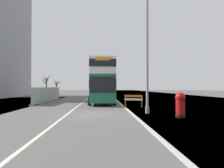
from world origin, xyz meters
The scene contains 10 objects.
ground centered at (0.60, 0.11, -0.05)m, with size 140.00×280.00×0.10m.
double_decker_bus centered at (0.56, 10.51, 2.59)m, with size 3.10×10.31×4.88m.
lamppost_foreground centered at (3.88, 0.23, 4.49)m, with size 0.29×0.70×9.46m.
red_pillar_postbox centered at (5.49, -1.89, 0.85)m, with size 0.62×0.62×1.55m.
roadworks_barrier centered at (3.65, 5.44, 0.72)m, with size 1.74×0.89×1.14m.
construction_site_fence centered at (-6.32, 13.50, 0.91)m, with size 0.44×13.80×1.90m.
car_oncoming_near centered at (-0.22, 24.83, 1.06)m, with size 2.09×4.49×2.28m.
car_receding_mid centered at (0.32, 32.10, 1.07)m, with size 1.93×4.24×2.32m.
bare_tree_far_verge_near centered at (-14.35, 43.90, 2.70)m, with size 2.26×1.97×5.14m.
bare_tree_far_verge_mid centered at (-13.79, 54.40, 2.24)m, with size 2.27×2.53×4.34m.
Camera 1 is at (0.68, -15.03, 1.85)m, focal length 34.77 mm.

